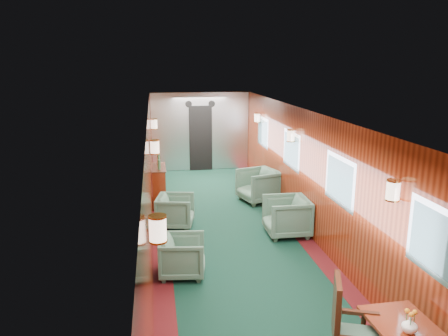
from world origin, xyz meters
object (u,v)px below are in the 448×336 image
object	(u,v)px
armchair_left_near	(183,256)
credenza	(159,185)
armchair_right_near	(287,216)
armchair_right_far	(258,186)
armchair_left_far	(175,211)
dining_table	(405,336)
side_chair	(349,328)

from	to	relation	value
armchair_left_near	credenza	bearing A→B (deg)	12.10
armchair_right_near	armchair_right_far	world-z (taller)	armchair_right_far
credenza	armchair_left_far	size ratio (longest dim) A/B	1.63
dining_table	armchair_right_near	bearing A→B (deg)	88.72
armchair_right_far	armchair_right_near	bearing A→B (deg)	-15.49
dining_table	side_chair	distance (m)	0.57
armchair_left_near	armchair_right_far	distance (m)	4.03
dining_table	armchair_right_far	xyz separation A→B (m)	(-0.04, 6.24, -0.17)
credenza	armchair_right_far	size ratio (longest dim) A/B	1.38
armchair_left_far	armchair_right_near	distance (m)	2.25
dining_table	armchair_right_far	distance (m)	6.24
credenza	armchair_left_near	size ratio (longest dim) A/B	1.70
armchair_left_far	armchair_right_near	world-z (taller)	armchair_right_near
credenza	armchair_right_far	world-z (taller)	credenza
credenza	armchair_left_far	distance (m)	1.54
credenza	armchair_left_far	xyz separation A→B (m)	(0.30, -1.50, -0.14)
armchair_left_near	armchair_right_far	xyz separation A→B (m)	(2.06, 3.47, 0.07)
credenza	armchair_right_far	distance (m)	2.37
side_chair	armchair_right_near	size ratio (longest dim) A/B	1.40
dining_table	armchair_right_far	world-z (taller)	armchair_right_far
side_chair	armchair_left_near	size ratio (longest dim) A/B	1.65
armchair_right_far	armchair_left_far	bearing A→B (deg)	-73.35
credenza	armchair_left_near	xyz separation A→B (m)	(0.31, -3.61, -0.15)
armchair_left_near	armchair_left_far	bearing A→B (deg)	7.33
side_chair	armchair_left_near	xyz separation A→B (m)	(-1.54, 2.64, -0.31)
side_chair	credenza	world-z (taller)	credenza
armchair_left_far	armchair_right_near	bearing A→B (deg)	-98.50
side_chair	credenza	xyz separation A→B (m)	(-1.85, 6.25, -0.16)
dining_table	credenza	distance (m)	6.82
armchair_left_near	armchair_right_far	bearing A→B (deg)	-23.47
side_chair	credenza	size ratio (longest dim) A/B	0.97
dining_table	armchair_left_near	world-z (taller)	dining_table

